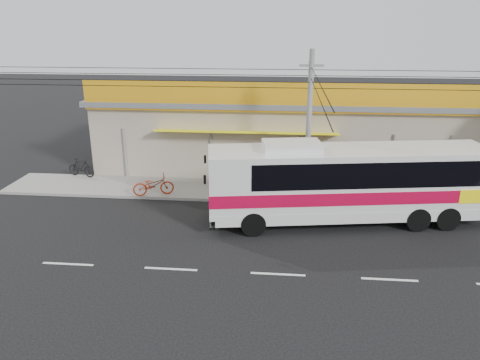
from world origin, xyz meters
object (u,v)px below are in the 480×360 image
object	(u,v)px
motorbike_red	(153,185)
utility_pole	(311,78)
motorbike_dark	(81,167)
coach_bus	(352,179)

from	to	relation	value
motorbike_red	utility_pole	xyz separation A→B (m)	(7.84, -0.06, 5.56)
utility_pole	motorbike_dark	bearing A→B (deg)	168.32
motorbike_red	utility_pole	distance (m)	9.61
coach_bus	utility_pole	world-z (taller)	utility_pole
coach_bus	motorbike_red	size ratio (longest dim) A/B	6.06
motorbike_dark	utility_pole	world-z (taller)	utility_pole
motorbike_red	coach_bus	bearing A→B (deg)	-120.49
motorbike_dark	utility_pole	size ratio (longest dim) A/B	0.05
motorbike_red	motorbike_dark	size ratio (longest dim) A/B	1.16
motorbike_red	utility_pole	world-z (taller)	utility_pole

